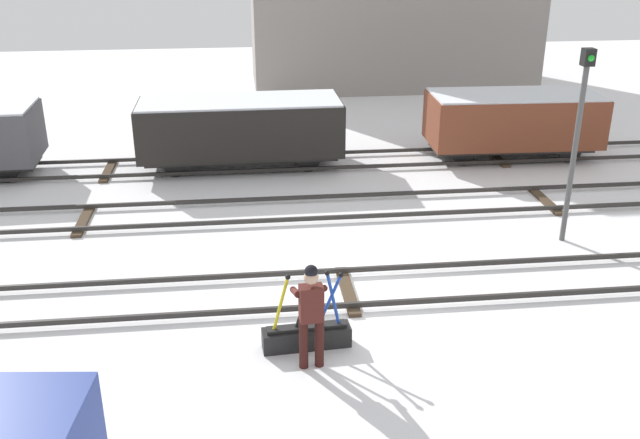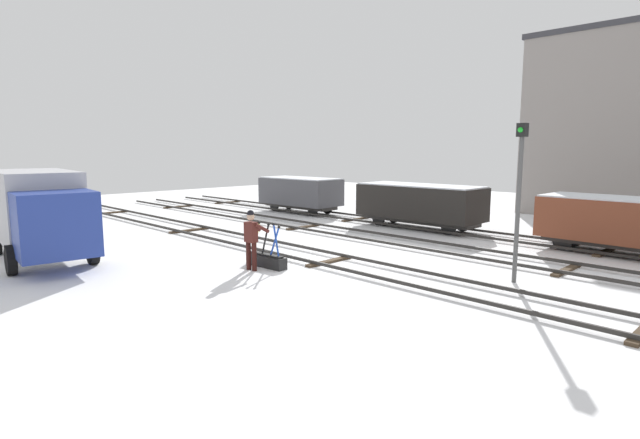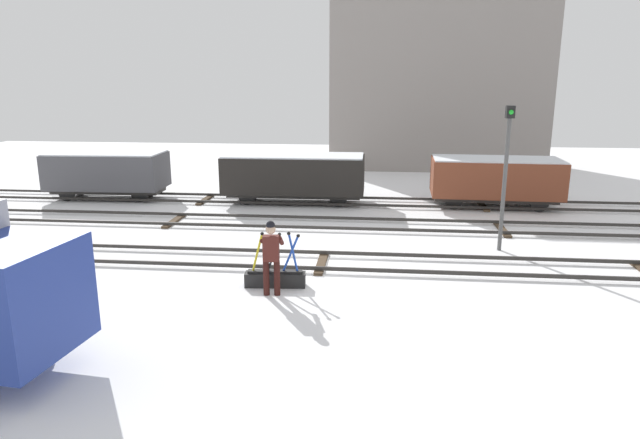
{
  "view_description": "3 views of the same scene",
  "coord_description": "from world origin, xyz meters",
  "px_view_note": "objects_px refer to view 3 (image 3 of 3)",
  "views": [
    {
      "loc": [
        -1.95,
        -12.21,
        6.77
      ],
      "look_at": [
        -0.54,
        0.06,
        1.57
      ],
      "focal_mm": 39.83,
      "sensor_mm": 36.0,
      "label": 1
    },
    {
      "loc": [
        10.94,
        -11.27,
        3.66
      ],
      "look_at": [
        -0.98,
        0.54,
        1.27
      ],
      "focal_mm": 27.66,
      "sensor_mm": 36.0,
      "label": 2
    },
    {
      "loc": [
        1.5,
        -14.94,
        5.07
      ],
      "look_at": [
        -0.06,
        0.15,
        1.27
      ],
      "focal_mm": 31.37,
      "sensor_mm": 36.0,
      "label": 3
    }
  ],
  "objects_px": {
    "switch_lever_frame": "(275,277)",
    "freight_car_near_switch": "(495,179)",
    "signal_post": "(506,165)",
    "rail_worker": "(271,253)",
    "freight_car_back_track": "(107,172)",
    "freight_car_far_end": "(294,175)"
  },
  "relations": [
    {
      "from": "signal_post",
      "to": "freight_car_far_end",
      "type": "relative_size",
      "value": 0.74
    },
    {
      "from": "rail_worker",
      "to": "signal_post",
      "type": "height_order",
      "value": "signal_post"
    },
    {
      "from": "switch_lever_frame",
      "to": "freight_car_far_end",
      "type": "bearing_deg",
      "value": 91.58
    },
    {
      "from": "freight_car_back_track",
      "to": "freight_car_far_end",
      "type": "distance_m",
      "value": 8.22
    },
    {
      "from": "switch_lever_frame",
      "to": "freight_car_near_switch",
      "type": "distance_m",
      "value": 12.28
    },
    {
      "from": "freight_car_back_track",
      "to": "freight_car_far_end",
      "type": "relative_size",
      "value": 0.85
    },
    {
      "from": "switch_lever_frame",
      "to": "rail_worker",
      "type": "relative_size",
      "value": 0.83
    },
    {
      "from": "signal_post",
      "to": "freight_car_back_track",
      "type": "distance_m",
      "value": 16.68
    },
    {
      "from": "switch_lever_frame",
      "to": "signal_post",
      "type": "bearing_deg",
      "value": 26.8
    },
    {
      "from": "freight_car_back_track",
      "to": "freight_car_far_end",
      "type": "height_order",
      "value": "freight_car_far_end"
    },
    {
      "from": "signal_post",
      "to": "freight_car_near_switch",
      "type": "xyz_separation_m",
      "value": [
        1.0,
        6.1,
        -1.44
      ]
    },
    {
      "from": "freight_car_near_switch",
      "to": "freight_car_far_end",
      "type": "relative_size",
      "value": 0.88
    },
    {
      "from": "freight_car_near_switch",
      "to": "freight_car_far_end",
      "type": "xyz_separation_m",
      "value": [
        -8.25,
        -0.0,
        0.02
      ]
    },
    {
      "from": "freight_car_back_track",
      "to": "freight_car_near_switch",
      "type": "relative_size",
      "value": 0.97
    },
    {
      "from": "rail_worker",
      "to": "signal_post",
      "type": "distance_m",
      "value": 7.75
    },
    {
      "from": "switch_lever_frame",
      "to": "freight_car_far_end",
      "type": "distance_m",
      "value": 9.94
    },
    {
      "from": "switch_lever_frame",
      "to": "rail_worker",
      "type": "height_order",
      "value": "rail_worker"
    },
    {
      "from": "switch_lever_frame",
      "to": "freight_car_near_switch",
      "type": "xyz_separation_m",
      "value": [
        7.27,
        9.85,
        0.94
      ]
    },
    {
      "from": "freight_car_near_switch",
      "to": "switch_lever_frame",
      "type": "bearing_deg",
      "value": -124.52
    },
    {
      "from": "rail_worker",
      "to": "freight_car_back_track",
      "type": "distance_m",
      "value": 13.9
    },
    {
      "from": "rail_worker",
      "to": "freight_car_back_track",
      "type": "relative_size",
      "value": 0.37
    },
    {
      "from": "rail_worker",
      "to": "switch_lever_frame",
      "type": "bearing_deg",
      "value": 87.48
    }
  ]
}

